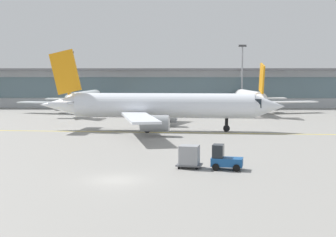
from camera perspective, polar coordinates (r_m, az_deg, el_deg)
ground_plane at (r=37.07m, az=-6.09°, el=-7.19°), size 400.00×400.00×0.00m
taxiway_centreline_stripe at (r=67.14m, az=-0.52°, el=-1.65°), size 109.62×9.83×0.01m
terminal_concourse at (r=122.23m, az=-1.12°, el=3.68°), size 194.02×11.00×9.60m
gate_airplane_1 at (r=103.18m, az=-9.81°, el=2.30°), size 28.18×30.28×10.04m
gate_airplane_2 at (r=104.54m, az=9.57°, el=2.37°), size 28.78×30.93×10.25m
taxiing_regional_jet at (r=68.87m, az=-0.85°, el=1.44°), size 35.27×32.67×11.68m
baggage_tug at (r=40.99m, az=6.64°, el=-4.75°), size 2.83×2.05×2.10m
cargo_dolly_lead at (r=41.38m, az=2.52°, el=-4.40°), size 2.38×1.99×1.94m
apron_light_mast_1 at (r=117.45m, az=-11.41°, el=4.77°), size 1.80×0.36×13.58m
apron_light_mast_2 at (r=114.90m, az=8.71°, el=5.18°), size 1.80×0.36×15.02m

